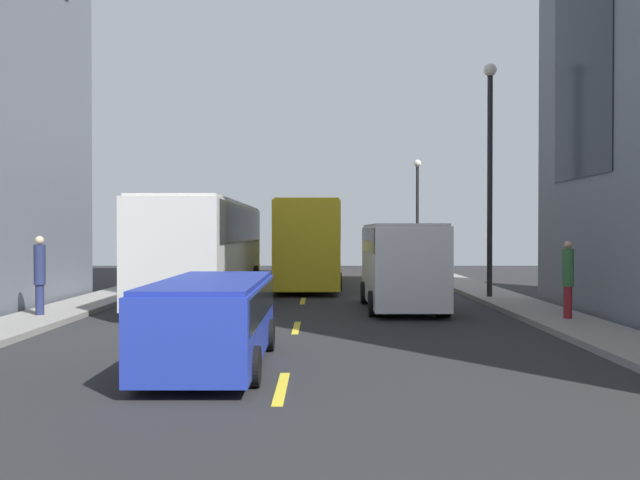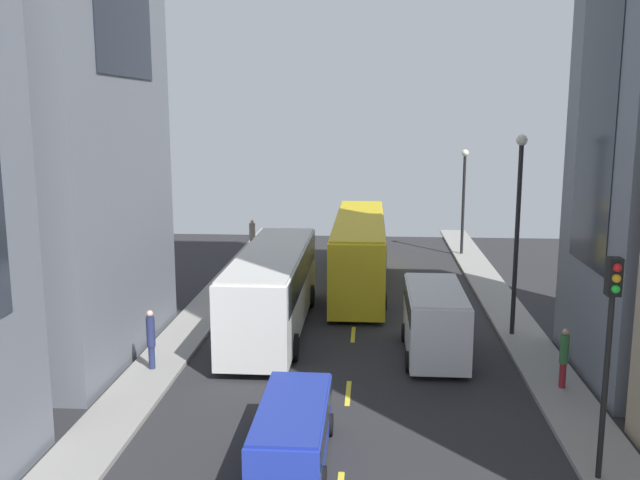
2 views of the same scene
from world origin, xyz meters
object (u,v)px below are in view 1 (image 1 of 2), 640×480
(city_bus_white, at_px, (206,242))
(delivery_van_white, at_px, (401,260))
(pedestrian_crossing_mid, at_px, (39,272))
(pedestrian_crossing_near, at_px, (567,276))
(pedestrian_waiting_curb, at_px, (193,251))
(car_blue_0, at_px, (211,315))
(streetcar_yellow, at_px, (309,237))

(city_bus_white, distance_m, delivery_van_white, 6.96)
(pedestrian_crossing_mid, bearing_deg, delivery_van_white, 83.83)
(delivery_van_white, relative_size, pedestrian_crossing_near, 2.63)
(pedestrian_crossing_near, bearing_deg, pedestrian_waiting_curb, 40.84)
(pedestrian_waiting_curb, bearing_deg, city_bus_white, -138.31)
(car_blue_0, distance_m, pedestrian_crossing_mid, 7.99)
(car_blue_0, bearing_deg, pedestrian_crossing_near, 31.79)
(city_bus_white, xyz_separation_m, car_blue_0, (2.03, -10.87, -1.11))
(car_blue_0, relative_size, pedestrian_crossing_mid, 2.26)
(delivery_van_white, relative_size, car_blue_0, 1.10)
(city_bus_white, relative_size, delivery_van_white, 2.22)
(car_blue_0, relative_size, pedestrian_waiting_curb, 2.34)
(streetcar_yellow, distance_m, car_blue_0, 18.56)
(city_bus_white, relative_size, pedestrian_crossing_near, 5.82)
(pedestrian_crossing_mid, xyz_separation_m, pedestrian_waiting_curb, (-0.01, 20.72, -0.07))
(pedestrian_crossing_near, height_order, pedestrian_crossing_mid, pedestrian_crossing_mid)
(streetcar_yellow, height_order, delivery_van_white, streetcar_yellow)
(streetcar_yellow, xyz_separation_m, pedestrian_crossing_near, (6.81, -13.39, -0.91))
(city_bus_white, xyz_separation_m, streetcar_yellow, (3.42, 7.60, 0.12))
(city_bus_white, distance_m, pedestrian_crossing_mid, 6.26)
(streetcar_yellow, height_order, pedestrian_crossing_near, streetcar_yellow)
(streetcar_yellow, distance_m, pedestrian_crossing_near, 15.05)
(pedestrian_waiting_curb, bearing_deg, pedestrian_crossing_mid, -151.04)
(pedestrian_waiting_curb, bearing_deg, pedestrian_crossing_near, -118.33)
(streetcar_yellow, relative_size, delivery_van_white, 2.69)
(streetcar_yellow, distance_m, pedestrian_crossing_mid, 14.52)
(pedestrian_crossing_mid, bearing_deg, car_blue_0, 24.26)
(delivery_van_white, bearing_deg, car_blue_0, -118.14)
(pedestrian_crossing_mid, distance_m, pedestrian_waiting_curb, 20.72)
(pedestrian_crossing_mid, bearing_deg, pedestrian_waiting_curb, 160.26)
(pedestrian_crossing_near, bearing_deg, car_blue_0, 129.89)
(car_blue_0, bearing_deg, streetcar_yellow, 85.71)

